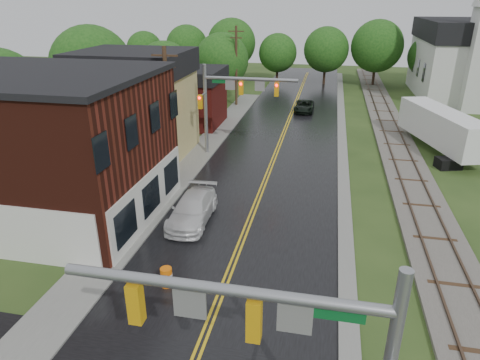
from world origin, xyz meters
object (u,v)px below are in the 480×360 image
(utility_pole_c, at_px, (236,65))
(construction_barrel, at_px, (167,277))
(traffic_signal_near, at_px, (288,344))
(tree_left_a, at_px, (0,97))
(traffic_signal_far, at_px, (232,94))
(tree_left_b, at_px, (93,69))
(utility_pole_b, at_px, (168,111))
(suv_dark, at_px, (304,106))
(church, at_px, (466,51))
(pickup_white, at_px, (192,209))
(tree_left_e, at_px, (223,61))
(brick_building, at_px, (30,145))
(tree_left_c, at_px, (166,70))
(semi_trailer, at_px, (441,127))

(utility_pole_c, relative_size, construction_barrel, 9.71)
(traffic_signal_near, relative_size, tree_left_a, 0.85)
(traffic_signal_far, height_order, tree_left_b, tree_left_b)
(utility_pole_b, distance_m, suv_dark, 22.60)
(church, bearing_deg, suv_dark, -149.44)
(utility_pole_b, xyz_separation_m, pickup_white, (3.60, -6.43, -3.98))
(utility_pole_b, bearing_deg, church, 49.82)
(church, distance_m, tree_left_a, 51.01)
(traffic_signal_near, distance_m, suv_dark, 40.99)
(tree_left_e, height_order, pickup_white, tree_left_e)
(traffic_signal_far, bearing_deg, tree_left_e, 105.89)
(traffic_signal_far, height_order, tree_left_e, tree_left_e)
(pickup_white, bearing_deg, utility_pole_c, 95.82)
(brick_building, height_order, tree_left_a, tree_left_a)
(traffic_signal_near, height_order, tree_left_e, tree_left_e)
(church, distance_m, tree_left_c, 36.59)
(utility_pole_b, relative_size, tree_left_e, 1.10)
(brick_building, bearing_deg, semi_trailer, 32.54)
(tree_left_c, xyz_separation_m, pickup_white, (10.65, -24.33, -3.77))
(church, height_order, traffic_signal_near, church)
(brick_building, relative_size, tree_left_c, 1.87)
(brick_building, xyz_separation_m, suv_dark, (13.78, 27.70, -3.54))
(tree_left_a, xyz_separation_m, tree_left_e, (11.00, 24.00, -0.30))
(tree_left_c, height_order, pickup_white, tree_left_c)
(church, xyz_separation_m, construction_barrel, (-22.50, -44.19, -5.37))
(tree_left_b, relative_size, construction_barrel, 10.45)
(church, relative_size, tree_left_a, 2.31)
(brick_building, relative_size, tree_left_a, 1.65)
(pickup_white, bearing_deg, traffic_signal_far, 89.95)
(utility_pole_c, bearing_deg, semi_trailer, -32.41)
(suv_dark, height_order, pickup_white, pickup_white)
(tree_left_c, xyz_separation_m, suv_dark, (15.15, 2.80, -3.90))
(tree_left_e, relative_size, suv_dark, 1.84)
(tree_left_c, relative_size, pickup_white, 1.49)
(utility_pole_b, xyz_separation_m, tree_left_a, (-13.05, -0.10, 0.39))
(traffic_signal_far, relative_size, tree_left_e, 0.90)
(construction_barrel, bearing_deg, tree_left_c, 110.50)
(church, relative_size, pickup_white, 3.90)
(church, xyz_separation_m, semi_trailer, (-6.86, -22.39, -3.75))
(tree_left_e, bearing_deg, pickup_white, -79.45)
(tree_left_c, xyz_separation_m, semi_trailer, (26.98, -8.55, -2.43))
(tree_left_b, xyz_separation_m, tree_left_c, (4.00, 8.00, -1.21))
(utility_pole_c, bearing_deg, suv_dark, -9.14)
(pickup_white, bearing_deg, tree_left_a, 157.80)
(utility_pole_c, height_order, semi_trailer, utility_pole_c)
(brick_building, xyz_separation_m, utility_pole_c, (5.68, 29.00, 0.57))
(tree_left_b, bearing_deg, pickup_white, -48.10)
(tree_left_a, relative_size, construction_barrel, 9.35)
(utility_pole_c, bearing_deg, tree_left_b, -132.39)
(brick_building, distance_m, construction_barrel, 11.96)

